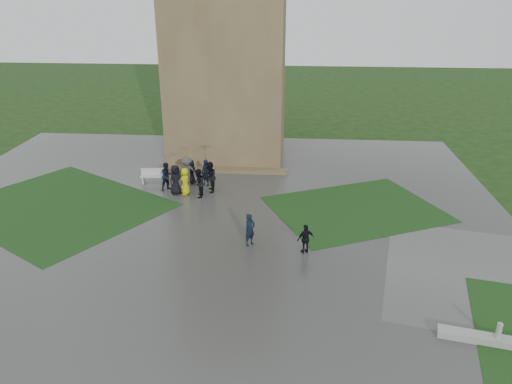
# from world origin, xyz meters

# --- Properties ---
(ground) EXTENTS (120.00, 120.00, 0.00)m
(ground) POSITION_xyz_m (0.00, 0.00, 0.00)
(ground) COLOR black
(plaza) EXTENTS (34.00, 34.00, 0.02)m
(plaza) POSITION_xyz_m (0.00, 2.00, 0.01)
(plaza) COLOR #373735
(plaza) RESTS_ON ground
(lawn_inset_left) EXTENTS (14.10, 13.46, 0.01)m
(lawn_inset_left) POSITION_xyz_m (-8.50, 4.00, 0.03)
(lawn_inset_left) COLOR #143412
(lawn_inset_left) RESTS_ON plaza
(lawn_inset_right) EXTENTS (11.12, 10.15, 0.01)m
(lawn_inset_right) POSITION_xyz_m (8.50, 5.00, 0.03)
(lawn_inset_right) COLOR #143412
(lawn_inset_right) RESTS_ON plaza
(tower) EXTENTS (8.00, 8.00, 18.00)m
(tower) POSITION_xyz_m (0.00, 15.00, 9.00)
(tower) COLOR brown
(tower) RESTS_ON ground
(tower_plinth) EXTENTS (9.00, 0.80, 0.22)m
(tower_plinth) POSITION_xyz_m (0.00, 10.60, 0.13)
(tower_plinth) COLOR brown
(tower_plinth) RESTS_ON plaza
(bench) EXTENTS (1.65, 0.65, 0.93)m
(bench) POSITION_xyz_m (-4.09, 8.17, 0.50)
(bench) COLOR #B9B9B4
(bench) RESTS_ON plaza
(visitor_cluster) EXTENTS (3.52, 3.15, 2.68)m
(visitor_cluster) POSITION_xyz_m (-1.50, 7.23, 1.30)
(visitor_cluster) COLOR black
(visitor_cluster) RESTS_ON plaza
(pedestrian_mid) EXTENTS (0.69, 0.71, 1.65)m
(pedestrian_mid) POSITION_xyz_m (2.86, 0.34, 0.84)
(pedestrian_mid) COLOR black
(pedestrian_mid) RESTS_ON plaza
(pedestrian_near) EXTENTS (0.98, 0.81, 1.46)m
(pedestrian_near) POSITION_xyz_m (5.57, -0.21, 0.75)
(pedestrian_near) COLOR black
(pedestrian_near) RESTS_ON plaza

